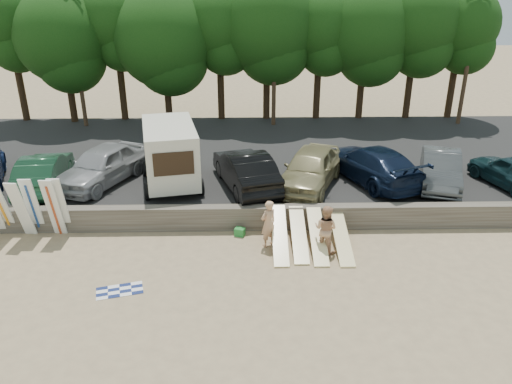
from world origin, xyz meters
TOP-DOWN VIEW (x-y plane):
  - ground at (0.00, 0.00)m, footprint 120.00×120.00m
  - seawall at (0.00, 3.00)m, footprint 44.00×0.50m
  - parking_lot at (0.00, 10.50)m, footprint 44.00×14.50m
  - treeline at (0.06, 17.45)m, footprint 32.92×6.83m
  - utility_poles at (2.00, 16.00)m, footprint 25.80×0.26m
  - box_trailer at (-3.18, 6.07)m, footprint 3.20×4.75m
  - car_1 at (-8.85, 5.80)m, footprint 2.17×4.92m
  - car_2 at (-6.39, 6.33)m, footprint 3.89×5.50m
  - car_3 at (0.19, 5.67)m, footprint 3.24×5.51m
  - car_4 at (3.11, 5.75)m, footprint 3.84×5.55m
  - car_5 at (6.05, 6.35)m, footprint 4.33×6.17m
  - car_6 at (9.06, 5.82)m, footprint 2.94×4.93m
  - surfboard_upright_4 at (-9.30, 2.56)m, footprint 0.55×0.86m
  - surfboard_upright_5 at (-8.49, 2.36)m, footprint 0.59×0.86m
  - surfboard_upright_6 at (-8.12, 2.58)m, footprint 0.50×0.67m
  - surfboard_upright_7 at (-7.28, 2.45)m, footprint 0.53×0.69m
  - surfboard_upright_8 at (-7.07, 2.59)m, footprint 0.50×0.65m
  - surfboard_low_0 at (1.46, 1.34)m, footprint 0.56×2.81m
  - surfboard_low_1 at (2.20, 1.52)m, footprint 0.56×2.86m
  - surfboard_low_2 at (2.89, 1.35)m, footprint 0.56×2.86m
  - surfboard_low_3 at (3.82, 1.35)m, footprint 0.56×2.92m
  - beachgoer_a at (1.04, 1.58)m, footprint 0.82×0.76m
  - beachgoer_b at (3.15, 1.13)m, footprint 1.14×1.09m
  - cooler at (-0.06, 2.40)m, footprint 0.46×0.41m
  - gear_bag at (1.57, 2.40)m, footprint 0.35×0.31m
  - beach_towel at (-3.99, -1.32)m, footprint 1.83×1.83m

SIDE VIEW (x-z plane):
  - ground at x=0.00m, z-range 0.00..0.00m
  - beach_towel at x=-3.99m, z-range 0.01..0.01m
  - gear_bag at x=1.57m, z-range 0.00..0.22m
  - cooler at x=-0.06m, z-range 0.00..0.32m
  - parking_lot at x=0.00m, z-range 0.00..0.70m
  - surfboard_low_3 at x=3.82m, z-range 0.00..0.81m
  - seawall at x=0.00m, z-range 0.00..1.00m
  - surfboard_low_1 at x=2.20m, z-range 0.00..1.03m
  - surfboard_low_2 at x=2.89m, z-range 0.00..1.05m
  - surfboard_low_0 at x=1.46m, z-range 0.00..1.18m
  - beachgoer_b at x=3.15m, z-range 0.00..1.86m
  - beachgoer_a at x=1.04m, z-range 0.00..1.88m
  - surfboard_upright_4 at x=-9.30m, z-range 0.00..2.50m
  - surfboard_upright_5 at x=-8.49m, z-range 0.00..2.51m
  - surfboard_upright_6 at x=-8.12m, z-range 0.00..2.54m
  - surfboard_upright_7 at x=-7.28m, z-range 0.00..2.54m
  - surfboard_upright_8 at x=-7.07m, z-range 0.00..2.55m
  - car_6 at x=9.06m, z-range 0.70..2.24m
  - car_1 at x=-8.85m, z-range 0.70..2.27m
  - car_5 at x=6.05m, z-range 0.70..2.36m
  - car_3 at x=0.19m, z-range 0.70..2.41m
  - car_2 at x=-6.39m, z-range 0.70..2.44m
  - car_4 at x=3.11m, z-range 0.70..2.45m
  - box_trailer at x=-3.18m, z-range 0.87..3.67m
  - utility_poles at x=2.00m, z-range 0.93..9.93m
  - treeline at x=0.06m, z-range 1.90..11.18m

